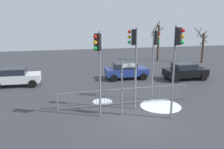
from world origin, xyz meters
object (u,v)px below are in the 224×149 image
Objects in this scene: direction_sign_post at (123,85)px; car_black_trailing at (185,71)px; car_white_near at (16,77)px; bare_tree_left at (158,41)px; traffic_light_mid_left at (98,56)px; bare_tree_centre at (202,46)px; traffic_light_rear_left at (177,52)px; traffic_light_foreground_left at (155,49)px; car_blue_mid at (126,70)px; traffic_light_rear_right at (134,51)px.

car_black_trailing is (7.61, 6.73, -1.05)m from direction_sign_post.
bare_tree_left reaches higher than car_white_near.
traffic_light_mid_left reaches higher than bare_tree_centre.
traffic_light_foreground_left is at bearing -124.04° from traffic_light_rear_left.
direction_sign_post is 0.84× the size of car_white_near.
bare_tree_left reaches higher than traffic_light_foreground_left.
car_blue_mid is at bearing -153.40° from bare_tree_centre.
direction_sign_post is at bearing -139.85° from car_black_trailing.
bare_tree_left is at bearing 150.97° from bare_tree_centre.
traffic_light_rear_right is 0.98× the size of bare_tree_left.
car_black_trailing is at bearing -14.19° from car_blue_mid.
traffic_light_mid_left is 9.44m from car_blue_mid.
traffic_light_rear_left is at bearing -110.05° from bare_tree_left.
direction_sign_post is at bearing -134.88° from bare_tree_centre.
direction_sign_post is (-2.76, -2.19, -1.66)m from traffic_light_foreground_left.
traffic_light_rear_right is 2.16m from direction_sign_post.
bare_tree_left is at bearing 52.64° from car_blue_mid.
bare_tree_centre is at bearing 27.56° from car_blue_mid.
traffic_light_rear_right is at bearing -134.80° from bare_tree_centre.
traffic_light_rear_right reaches higher than bare_tree_centre.
direction_sign_post reaches higher than car_blue_mid.
car_blue_mid is 12.51m from bare_tree_centre.
traffic_light_rear_right reaches higher than traffic_light_foreground_left.
traffic_light_foreground_left reaches higher than bare_tree_centre.
traffic_light_foreground_left reaches higher than direction_sign_post.
traffic_light_foreground_left is 15.42m from bare_tree_left.
bare_tree_left reaches higher than direction_sign_post.
traffic_light_mid_left is 10.00m from car_white_near.
bare_tree_left is at bearing -141.19° from traffic_light_rear_left.
car_white_near is 0.77× the size of bare_tree_left.
direction_sign_post is at bearing -106.16° from car_blue_mid.
traffic_light_foreground_left is 11.53m from car_white_near.
traffic_light_rear_right reaches higher than car_black_trailing.
traffic_light_rear_left reaches higher than traffic_light_foreground_left.
direction_sign_post is (-2.59, 1.17, -1.92)m from traffic_light_rear_left.
car_white_near is (-5.53, 7.87, -2.74)m from traffic_light_mid_left.
car_black_trailing is at bearing -98.02° from bare_tree_left.
bare_tree_left is 5.36m from bare_tree_centre.
car_white_near is at bearing -137.61° from traffic_light_foreground_left.
car_blue_mid is 10.55m from bare_tree_left.
traffic_light_foreground_left is (4.15, 2.23, -0.03)m from traffic_light_mid_left.
car_black_trailing is at bearing -153.59° from traffic_light_rear_left.
direction_sign_post is 10.21m from car_black_trailing.
bare_tree_left is (10.35, 16.31, -0.99)m from traffic_light_mid_left.
bare_tree_centre is (10.87, 11.49, -1.37)m from traffic_light_foreground_left.
traffic_light_rear_right is 1.28× the size of car_white_near.
bare_tree_centre is at bearing -29.03° from bare_tree_left.
direction_sign_post is at bearing -46.57° from car_white_near.
bare_tree_centre reaches higher than direction_sign_post.
direction_sign_post is at bearing -118.81° from bare_tree_left.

